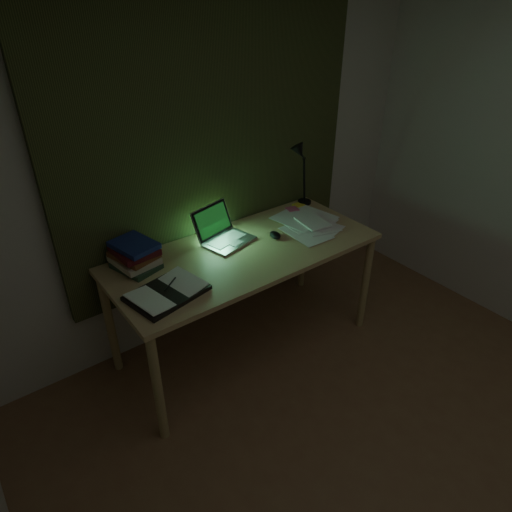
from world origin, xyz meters
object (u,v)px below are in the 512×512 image
(loose_papers, at_px, (305,224))
(desk_lamp, at_px, (306,169))
(laptop, at_px, (229,227))
(open_textbook, at_px, (167,292))
(desk, at_px, (246,301))
(book_stack, at_px, (134,255))

(loose_papers, relative_size, desk_lamp, 0.73)
(laptop, height_order, desk_lamp, desk_lamp)
(open_textbook, relative_size, loose_papers, 1.01)
(laptop, bearing_deg, desk_lamp, -3.02)
(desk, relative_size, loose_papers, 4.38)
(open_textbook, bearing_deg, laptop, 13.48)
(desk, xyz_separation_m, open_textbook, (-0.62, -0.13, 0.42))
(book_stack, bearing_deg, laptop, -8.04)
(laptop, xyz_separation_m, open_textbook, (-0.60, -0.28, -0.10))
(laptop, relative_size, loose_papers, 0.89)
(laptop, bearing_deg, loose_papers, -26.46)
(open_textbook, distance_m, book_stack, 0.37)
(desk, xyz_separation_m, loose_papers, (0.54, 0.02, 0.41))
(laptop, distance_m, book_stack, 0.63)
(book_stack, xyz_separation_m, loose_papers, (1.18, -0.21, -0.08))
(book_stack, relative_size, loose_papers, 0.66)
(desk, bearing_deg, laptop, 99.07)
(loose_papers, bearing_deg, laptop, 167.84)
(desk, distance_m, book_stack, 0.84)
(desk, relative_size, open_textbook, 4.33)
(desk, bearing_deg, desk_lamp, 21.25)
(book_stack, bearing_deg, desk, -19.95)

